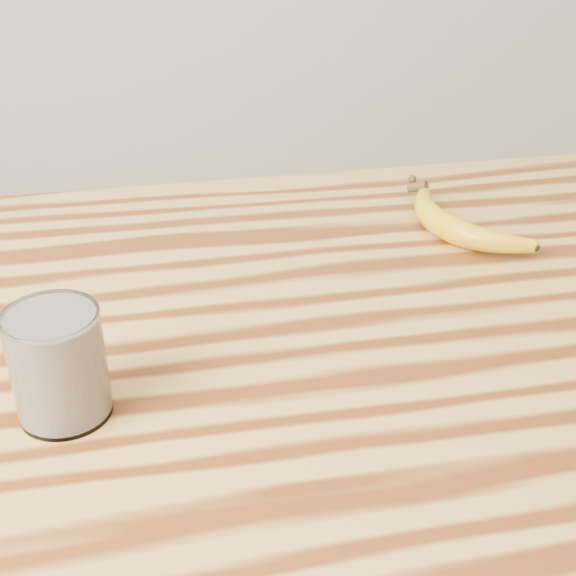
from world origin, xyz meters
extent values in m
cube|color=#B3843D|center=(0.00, 0.00, 0.88)|extent=(1.20, 0.80, 0.04)
cylinder|color=brown|center=(0.54, 0.34, 0.43)|extent=(0.06, 0.06, 0.86)
cylinder|color=white|center=(-0.22, -0.10, 0.95)|extent=(0.08, 0.08, 0.10)
torus|color=white|center=(-0.22, -0.10, 1.00)|extent=(0.08, 0.08, 0.00)
cylinder|color=beige|center=(-0.22, -0.10, 0.95)|extent=(0.08, 0.08, 0.10)
camera|label=1|loc=(-0.12, -0.70, 1.37)|focal=50.00mm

